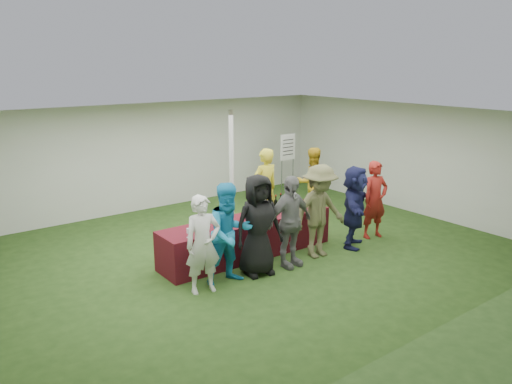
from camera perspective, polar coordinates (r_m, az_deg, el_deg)
ground at (r=10.00m, az=-1.22°, el=-6.92°), size 60.00×60.00×0.00m
tent at (r=10.82m, az=-2.81°, el=2.22°), size 10.00×10.00×10.00m
serving_table at (r=9.74m, az=-0.95°, el=-5.16°), size 3.60×0.80×0.75m
wine_bottles at (r=10.04m, az=1.47°, el=-1.58°), size 0.74×0.13×0.32m
wine_glasses at (r=9.07m, az=-2.91°, el=-3.45°), size 2.80×0.13×0.16m
water_bottle at (r=9.70m, az=-0.81°, el=-2.27°), size 0.07×0.07×0.23m
bar_towel at (r=10.61m, az=5.81°, el=-1.34°), size 0.25×0.18×0.03m
dump_bucket at (r=10.44m, az=7.01°, el=-1.23°), size 0.26×0.26×0.18m
wine_list_sign at (r=13.54m, az=3.65°, el=4.59°), size 0.50×0.03×1.80m
staff_pourer at (r=11.13m, az=1.01°, el=0.33°), size 0.68×0.45×1.85m
staff_back at (r=12.21m, az=6.38°, el=1.17°), size 0.99×0.87×1.69m
customer_0 at (r=8.14m, az=-6.08°, el=-5.99°), size 0.66×0.49×1.64m
customer_1 at (r=8.42m, az=-3.04°, el=-4.79°), size 0.90×0.73×1.76m
customer_2 at (r=8.75m, az=0.25°, el=-3.79°), size 0.97×0.70×1.82m
customer_3 at (r=9.10m, az=3.89°, el=-3.42°), size 1.03×0.47×1.72m
customer_4 at (r=9.60m, az=7.25°, el=-2.21°), size 1.21×0.74×1.82m
customer_5 at (r=10.27m, az=11.19°, el=-1.66°), size 1.55×1.32×1.68m
customer_6 at (r=10.90m, az=13.44°, el=-0.87°), size 0.67×0.50×1.67m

